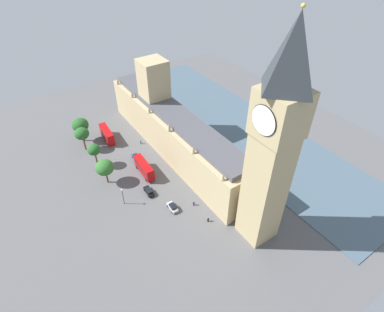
{
  "coord_description": "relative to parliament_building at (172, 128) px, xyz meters",
  "views": [
    {
      "loc": [
        42.33,
        76.31,
        68.43
      ],
      "look_at": [
        1.0,
        15.13,
        8.72
      ],
      "focal_mm": 28.36,
      "sensor_mm": 36.0,
      "label": 1
    }
  ],
  "objects": [
    {
      "name": "plane_tree_leading",
      "position": [
        25.85,
        -23.0,
        -1.81
      ],
      "size": [
        5.99,
        5.99,
        9.59
      ],
      "color": "brown",
      "rests_on": "ground"
    },
    {
      "name": "car_silver_by_river_gate",
      "position": [
        15.66,
        25.46,
        -7.92
      ],
      "size": [
        2.1,
        4.36,
        1.74
      ],
      "rotation": [
        0.0,
        0.0,
        3.08
      ],
      "color": "#B7B7BC",
      "rests_on": "ground"
    },
    {
      "name": "street_lamp_slot_12",
      "position": [
        26.53,
        15.45,
        -4.56
      ],
      "size": [
        0.56,
        0.56,
        6.06
      ],
      "color": "black",
      "rests_on": "ground"
    },
    {
      "name": "car_blue_far_end",
      "position": [
        14.21,
        -1.61,
        -7.92
      ],
      "size": [
        1.89,
        4.2,
        1.74
      ],
      "rotation": [
        0.0,
        0.0,
        3.14
      ],
      "color": "navy",
      "rests_on": "ground"
    },
    {
      "name": "plane_tree_slot_10",
      "position": [
        27.19,
        -17.26,
        -1.85
      ],
      "size": [
        5.1,
        5.1,
        9.19
      ],
      "color": "brown",
      "rests_on": "ground"
    },
    {
      "name": "car_black_trailing",
      "position": [
        18.41,
        15.8,
        -7.92
      ],
      "size": [
        2.06,
        4.78,
        1.74
      ],
      "rotation": [
        0.0,
        0.0,
        3.09
      ],
      "color": "black",
      "rests_on": "ground"
    },
    {
      "name": "parliament_building",
      "position": [
        0.0,
        0.0,
        0.0
      ],
      "size": [
        12.98,
        74.75,
        29.67
      ],
      "color": "tan",
      "rests_on": "ground"
    },
    {
      "name": "double_decker_bus_corner",
      "position": [
        18.13,
        -18.4,
        -6.17
      ],
      "size": [
        3.17,
        10.63,
        4.75
      ],
      "rotation": [
        0.0,
        0.0,
        -0.06
      ],
      "color": "#B20C0F",
      "rests_on": "ground"
    },
    {
      "name": "plane_tree_under_trees",
      "position": [
        26.83,
        -6.06,
        -2.05
      ],
      "size": [
        4.41,
        4.41,
        8.72
      ],
      "color": "brown",
      "rests_on": "ground"
    },
    {
      "name": "clock_tower",
      "position": [
        0.91,
        45.0,
        20.87
      ],
      "size": [
        9.21,
        9.21,
        57.33
      ],
      "color": "tan",
      "rests_on": "ground"
    },
    {
      "name": "plane_tree_slot_11",
      "position": [
        27.09,
        3.87,
        -2.57
      ],
      "size": [
        5.77,
        5.77,
        8.72
      ],
      "color": "brown",
      "rests_on": "ground"
    },
    {
      "name": "double_decker_bus_midblock",
      "position": [
        15.28,
        6.84,
        -6.17
      ],
      "size": [
        2.9,
        10.57,
        4.75
      ],
      "rotation": [
        0.0,
        0.0,
        3.11
      ],
      "color": "#B20C0F",
      "rests_on": "ground"
    },
    {
      "name": "pedestrian_opposite_hall",
      "position": [
        9.63,
        27.61,
        -8.06
      ],
      "size": [
        0.64,
        0.7,
        1.67
      ],
      "rotation": [
        0.0,
        0.0,
        0.57
      ],
      "color": "navy",
      "rests_on": "ground"
    },
    {
      "name": "river_thames",
      "position": [
        -29.66,
        1.8,
        -8.68
      ],
      "size": [
        33.26,
        130.27,
        0.25
      ],
      "primitive_type": "cube",
      "color": "#475B6B",
      "rests_on": "ground"
    },
    {
      "name": "pedestrian_near_tower",
      "position": [
        8.82,
        -9.03,
        -8.04
      ],
      "size": [
        0.58,
        0.67,
        1.71
      ],
      "rotation": [
        0.0,
        0.0,
        3.4
      ],
      "color": "#336B60",
      "rests_on": "ground"
    },
    {
      "name": "ground_plane",
      "position": [
        1.99,
        1.8,
        -8.81
      ],
      "size": [
        144.75,
        144.75,
        0.0
      ],
      "primitive_type": "plane",
      "color": "#565659"
    },
    {
      "name": "pedestrian_kerbside",
      "position": [
        9.69,
        34.95,
        -8.05
      ],
      "size": [
        0.67,
        0.58,
        1.69
      ],
      "rotation": [
        0.0,
        0.0,
        1.85
      ],
      "color": "black",
      "rests_on": "ground"
    }
  ]
}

